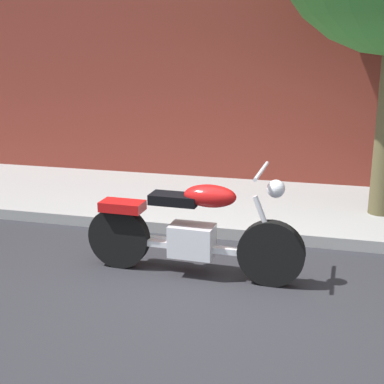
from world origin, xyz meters
TOP-DOWN VIEW (x-y plane):
  - ground_plane at (0.00, 0.00)m, footprint 60.00×60.00m
  - sidewalk at (0.00, 2.57)m, footprint 24.13×2.44m
  - motorcycle at (-0.30, 0.27)m, footprint 2.23×0.70m

SIDE VIEW (x-z plane):
  - ground_plane at x=0.00m, z-range 0.00..0.00m
  - sidewalk at x=0.00m, z-range 0.00..0.14m
  - motorcycle at x=-0.30m, z-range -0.11..1.04m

